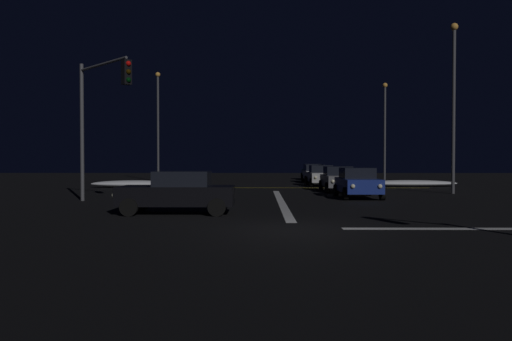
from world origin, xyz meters
The scene contains 15 objects.
ground centered at (0.00, 0.00, -0.05)m, with size 120.00×120.00×0.10m, color black.
stop_line_north centered at (0.00, 9.22, 0.00)m, with size 0.35×15.88×0.01m.
centre_line_ns centered at (0.00, 20.82, 0.00)m, with size 22.00×0.15×0.01m.
snow_bank_left_curb centered at (-10.02, 21.05, 0.26)m, with size 6.26×1.50×0.51m.
snow_bank_right_curb centered at (10.02, 22.44, 0.24)m, with size 7.16×1.50×0.48m.
sedan_blue centered at (4.10, 11.61, 0.80)m, with size 2.02×4.33×1.57m.
sedan_gray centered at (3.93, 16.97, 0.80)m, with size 2.02×4.33×1.57m.
sedan_silver centered at (3.63, 23.41, 0.80)m, with size 2.02×4.33×1.57m.
sedan_white centered at (3.77, 29.08, 0.80)m, with size 2.02×4.33×1.57m.
sedan_green centered at (4.22, 35.23, 0.80)m, with size 2.02×4.33×1.57m.
sedan_black_crossing centered at (-4.03, 3.97, 0.80)m, with size 4.33×2.02×1.57m.
traffic_signal_nw centered at (-8.38, 8.38, 4.56)m, with size 3.30×3.30×6.62m.
streetlamp_right_far centered at (10.32, 30.82, 5.17)m, with size 0.44×0.44×8.97m.
streetlamp_left_far centered at (-10.32, 30.82, 5.69)m, with size 0.44×0.44×9.96m.
streetlamp_right_near centered at (10.32, 14.82, 5.68)m, with size 0.44×0.44×9.96m.
Camera 1 is at (-0.99, -14.28, 1.99)m, focal length 34.76 mm.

